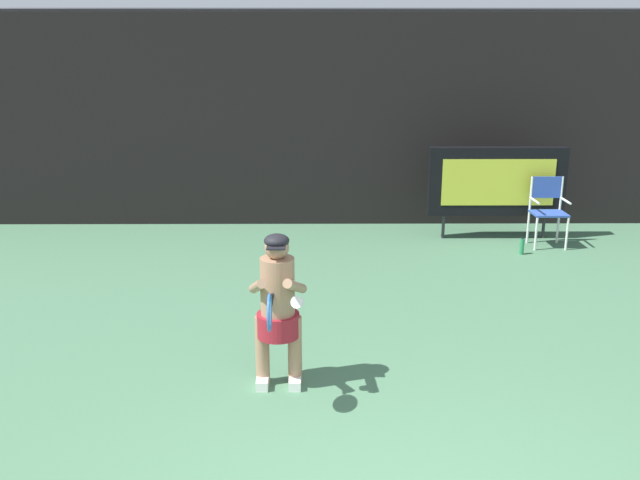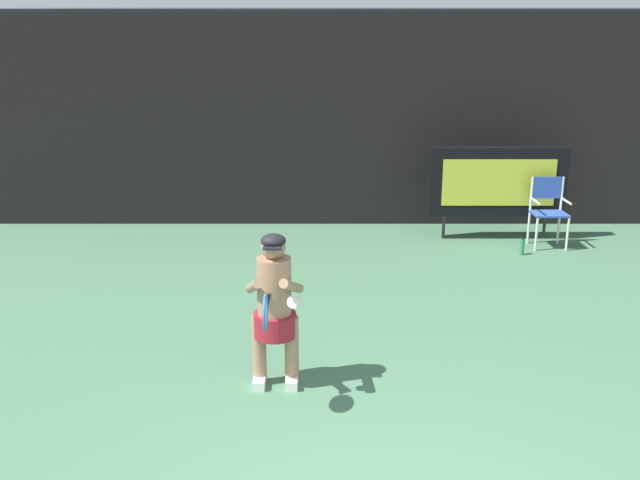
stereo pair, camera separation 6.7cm
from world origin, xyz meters
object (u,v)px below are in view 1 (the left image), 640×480
(tennis_player, at_px, (278,305))
(tennis_racket, at_px, (270,312))
(scoreboard, at_px, (497,181))
(water_bottle, at_px, (522,246))
(umpire_chair, at_px, (548,207))

(tennis_player, bearing_deg, tennis_racket, -93.80)
(scoreboard, bearing_deg, water_bottle, -77.39)
(water_bottle, height_order, tennis_racket, tennis_racket)
(scoreboard, bearing_deg, tennis_player, -123.15)
(tennis_racket, bearing_deg, scoreboard, 44.47)
(umpire_chair, height_order, tennis_racket, tennis_racket)
(water_bottle, bearing_deg, umpire_chair, 43.60)
(tennis_player, distance_m, tennis_racket, 0.56)
(scoreboard, bearing_deg, umpire_chair, -30.74)
(water_bottle, height_order, tennis_player, tennis_player)
(umpire_chair, distance_m, tennis_racket, 6.50)
(umpire_chair, distance_m, water_bottle, 0.86)
(scoreboard, height_order, umpire_chair, scoreboard)
(scoreboard, distance_m, umpire_chair, 0.90)
(scoreboard, xyz_separation_m, umpire_chair, (0.72, -0.43, -0.33))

